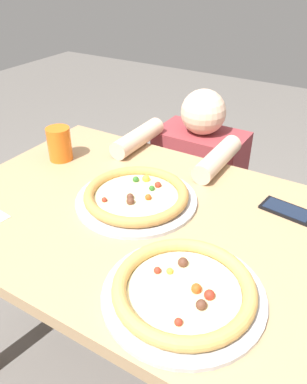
{
  "coord_description": "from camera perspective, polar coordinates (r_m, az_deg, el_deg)",
  "views": [
    {
      "loc": [
        0.49,
        -0.77,
        1.41
      ],
      "look_at": [
        -0.02,
        0.08,
        0.78
      ],
      "focal_mm": 35.93,
      "sensor_mm": 36.0,
      "label": 1
    }
  ],
  "objects": [
    {
      "name": "pizza_near",
      "position": [
        0.88,
        4.53,
        -14.32
      ],
      "size": [
        0.37,
        0.37,
        0.05
      ],
      "color": "#B7B7BC",
      "rests_on": "dining_table"
    },
    {
      "name": "pizza_far",
      "position": [
        1.17,
        -2.56,
        -0.62
      ],
      "size": [
        0.37,
        0.37,
        0.04
      ],
      "color": "#B7B7BC",
      "rests_on": "dining_table"
    },
    {
      "name": "drink_cup_colored",
      "position": [
        1.44,
        -13.79,
        6.97
      ],
      "size": [
        0.09,
        0.09,
        0.12
      ],
      "color": "orange",
      "rests_on": "dining_table"
    },
    {
      "name": "ground_plane",
      "position": [
        1.68,
        -0.85,
        -24.62
      ],
      "size": [
        8.0,
        8.0,
        0.0
      ],
      "primitive_type": "plane",
      "color": "#66605B"
    },
    {
      "name": "diner_seated",
      "position": [
        1.78,
        6.36,
        -1.11
      ],
      "size": [
        0.4,
        0.52,
        0.94
      ],
      "color": "#333847",
      "rests_on": "ground"
    },
    {
      "name": "cell_phone",
      "position": [
        1.2,
        19.22,
        -2.59
      ],
      "size": [
        0.16,
        0.09,
        0.01
      ],
      "color": "black",
      "rests_on": "dining_table"
    },
    {
      "name": "dining_table",
      "position": [
        1.19,
        -1.09,
        -7.91
      ],
      "size": [
        1.22,
        0.83,
        0.75
      ],
      "color": "tan",
      "rests_on": "ground"
    }
  ]
}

